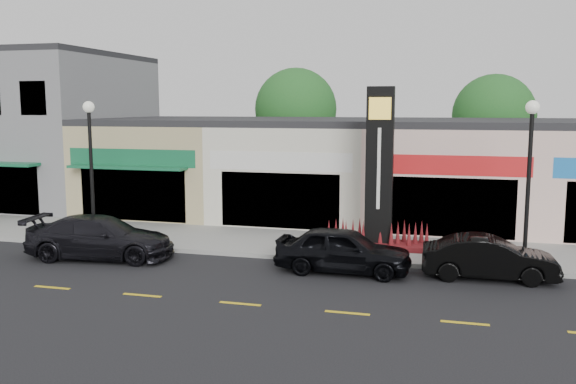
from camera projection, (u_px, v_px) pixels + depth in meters
name	position (u px, v px, depth m)	size (l,w,h in m)	color
ground	(271.00, 275.00, 19.77)	(120.00, 120.00, 0.00)	black
sidewalk	(302.00, 244.00, 23.92)	(52.00, 4.30, 0.15)	gray
curb	(287.00, 257.00, 21.77)	(52.00, 0.20, 0.15)	gray
building_grey_2story	(24.00, 129.00, 34.68)	(12.00, 10.95, 8.30)	slate
shop_beige	(178.00, 163.00, 32.54)	(7.00, 10.85, 4.80)	tan
shop_cream	(305.00, 166.00, 30.79)	(7.00, 10.01, 4.80)	beige
shop_pink_w	(448.00, 170.00, 29.04)	(7.00, 10.01, 4.80)	beige
tree_rear_west	(296.00, 109.00, 38.71)	(5.20, 5.20, 7.83)	#382619
tree_rear_mid	(494.00, 115.00, 35.75)	(4.80, 4.80, 7.29)	#382619
lamp_west_near	(91.00, 157.00, 23.67)	(0.44, 0.44, 5.47)	black
lamp_east_near	(529.00, 167.00, 19.67)	(0.44, 0.44, 5.47)	black
pylon_sign	(379.00, 191.00, 22.71)	(4.20, 1.30, 6.00)	#53150E
car_dark_sedan	(101.00, 237.00, 21.84)	(5.27, 2.14, 1.53)	black
car_black_sedan	(343.00, 250.00, 19.98)	(4.45, 1.79, 1.51)	black
car_black_conv	(489.00, 258.00, 19.22)	(4.15, 1.45, 1.37)	black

